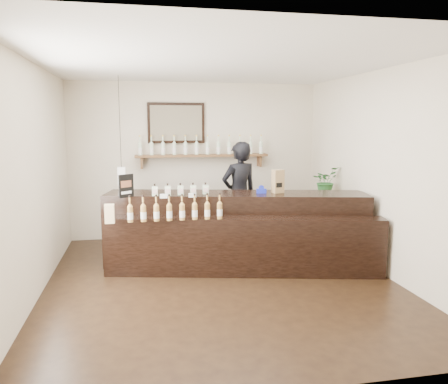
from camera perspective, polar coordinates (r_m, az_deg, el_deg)
name	(u,v)px	position (r m, az deg, el deg)	size (l,w,h in m)	color
ground	(221,281)	(5.91, -0.42, -11.52)	(5.00, 5.00, 0.00)	black
room_shell	(221,152)	(5.56, -0.44, 5.18)	(5.00, 5.00, 5.00)	beige
back_wall_decor	(188,141)	(7.88, -4.69, 6.61)	(2.66, 0.96, 1.69)	brown
counter	(237,233)	(6.36, 1.77, -5.36)	(3.86, 1.82, 1.24)	black
promo_sign	(126,186)	(6.12, -12.66, 0.79)	(0.20, 0.15, 0.32)	black
paper_bag	(278,181)	(6.42, 7.06, 1.39)	(0.18, 0.15, 0.34)	olive
tape_dispenser	(261,190)	(6.37, 4.90, 0.24)	(0.15, 0.07, 0.12)	#1824AC
side_cabinet	(324,221)	(7.53, 12.92, -3.73)	(0.52, 0.66, 0.90)	brown
potted_plant	(325,181)	(7.42, 13.10, 1.42)	(0.42, 0.37, 0.47)	#266029
shopkeeper	(239,188)	(7.26, 2.00, 0.50)	(0.73, 0.48, 2.01)	black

